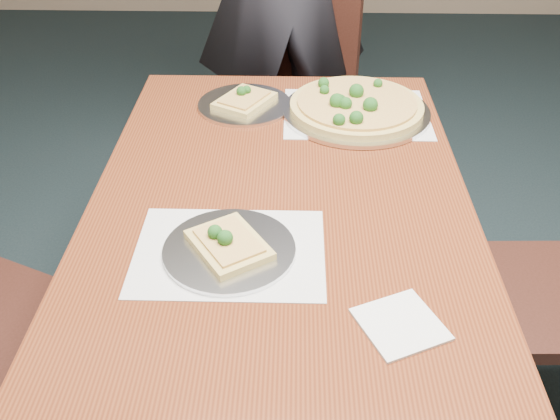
{
  "coord_description": "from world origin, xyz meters",
  "views": [
    {
      "loc": [
        -0.23,
        -0.84,
        1.59
      ],
      "look_at": [
        -0.25,
        0.32,
        0.75
      ],
      "focal_mm": 40.0,
      "sensor_mm": 36.0,
      "label": 1
    }
  ],
  "objects_px": {
    "chair_far": "(298,88)",
    "dining_table": "(280,241)",
    "pizza_pan": "(356,107)",
    "slice_plate_far": "(245,103)",
    "slice_plate_near": "(229,247)"
  },
  "relations": [
    {
      "from": "chair_far",
      "to": "pizza_pan",
      "type": "height_order",
      "value": "chair_far"
    },
    {
      "from": "pizza_pan",
      "to": "chair_far",
      "type": "bearing_deg",
      "value": 103.79
    },
    {
      "from": "chair_far",
      "to": "slice_plate_far",
      "type": "xyz_separation_m",
      "value": [
        -0.16,
        -0.64,
        0.25
      ]
    },
    {
      "from": "chair_far",
      "to": "dining_table",
      "type": "bearing_deg",
      "value": -69.38
    },
    {
      "from": "slice_plate_near",
      "to": "slice_plate_far",
      "type": "xyz_separation_m",
      "value": [
        -0.02,
        0.69,
        -0.0
      ]
    },
    {
      "from": "slice_plate_far",
      "to": "dining_table",
      "type": "bearing_deg",
      "value": -77.3
    },
    {
      "from": "dining_table",
      "to": "slice_plate_far",
      "type": "relative_size",
      "value": 5.36
    },
    {
      "from": "pizza_pan",
      "to": "slice_plate_far",
      "type": "relative_size",
      "value": 1.53
    },
    {
      "from": "slice_plate_far",
      "to": "chair_far",
      "type": "bearing_deg",
      "value": 75.79
    },
    {
      "from": "pizza_pan",
      "to": "slice_plate_far",
      "type": "height_order",
      "value": "pizza_pan"
    },
    {
      "from": "pizza_pan",
      "to": "slice_plate_near",
      "type": "xyz_separation_m",
      "value": [
        -0.31,
        -0.64,
        -0.01
      ]
    },
    {
      "from": "dining_table",
      "to": "pizza_pan",
      "type": "height_order",
      "value": "pizza_pan"
    },
    {
      "from": "chair_far",
      "to": "pizza_pan",
      "type": "relative_size",
      "value": 2.12
    },
    {
      "from": "dining_table",
      "to": "slice_plate_near",
      "type": "relative_size",
      "value": 5.36
    },
    {
      "from": "pizza_pan",
      "to": "slice_plate_far",
      "type": "xyz_separation_m",
      "value": [
        -0.33,
        0.04,
        -0.01
      ]
    }
  ]
}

